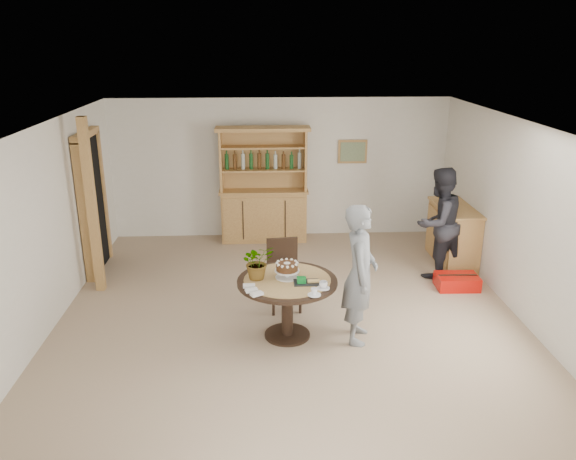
# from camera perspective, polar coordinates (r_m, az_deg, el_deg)

# --- Properties ---
(ground) EXTENTS (7.00, 7.00, 0.00)m
(ground) POSITION_cam_1_polar(r_m,az_deg,el_deg) (7.29, 0.23, -9.57)
(ground) COLOR tan
(ground) RESTS_ON ground
(room_shell) EXTENTS (6.04, 7.04, 2.52)m
(room_shell) POSITION_cam_1_polar(r_m,az_deg,el_deg) (6.64, 0.28, 3.77)
(room_shell) COLOR white
(room_shell) RESTS_ON ground
(doorway) EXTENTS (0.13, 1.10, 2.18)m
(doorway) POSITION_cam_1_polar(r_m,az_deg,el_deg) (9.10, -19.29, 2.76)
(doorway) COLOR black
(doorway) RESTS_ON ground
(pine_post) EXTENTS (0.12, 0.12, 2.50)m
(pine_post) POSITION_cam_1_polar(r_m,az_deg,el_deg) (8.25, -19.30, 2.20)
(pine_post) COLOR tan
(pine_post) RESTS_ON ground
(hutch) EXTENTS (1.62, 0.54, 2.04)m
(hutch) POSITION_cam_1_polar(r_m,az_deg,el_deg) (10.03, -2.47, 2.79)
(hutch) COLOR tan
(hutch) RESTS_ON ground
(sideboard) EXTENTS (0.54, 1.26, 0.94)m
(sideboard) POSITION_cam_1_polar(r_m,az_deg,el_deg) (9.43, 16.42, -0.43)
(sideboard) COLOR tan
(sideboard) RESTS_ON ground
(dining_table) EXTENTS (1.20, 1.20, 0.76)m
(dining_table) POSITION_cam_1_polar(r_m,az_deg,el_deg) (6.76, -0.08, -6.23)
(dining_table) COLOR black
(dining_table) RESTS_ON ground
(dining_chair) EXTENTS (0.47, 0.47, 0.95)m
(dining_chair) POSITION_cam_1_polar(r_m,az_deg,el_deg) (7.54, -0.46, -4.02)
(dining_chair) COLOR black
(dining_chair) RESTS_ON ground
(birthday_cake) EXTENTS (0.30, 0.30, 0.20)m
(birthday_cake) POSITION_cam_1_polar(r_m,az_deg,el_deg) (6.69, -0.10, -3.88)
(birthday_cake) COLOR white
(birthday_cake) RESTS_ON dining_table
(flower_vase) EXTENTS (0.47, 0.44, 0.42)m
(flower_vase) POSITION_cam_1_polar(r_m,az_deg,el_deg) (6.65, -3.12, -3.24)
(flower_vase) COLOR #3F7233
(flower_vase) RESTS_ON dining_table
(gift_tray) EXTENTS (0.30, 0.20, 0.08)m
(gift_tray) POSITION_cam_1_polar(r_m,az_deg,el_deg) (6.58, 1.85, -5.21)
(gift_tray) COLOR black
(gift_tray) RESTS_ON dining_table
(coffee_cup_a) EXTENTS (0.15, 0.15, 0.09)m
(coffee_cup_a) POSITION_cam_1_polar(r_m,az_deg,el_deg) (6.45, 3.61, -5.63)
(coffee_cup_a) COLOR white
(coffee_cup_a) RESTS_ON dining_table
(coffee_cup_b) EXTENTS (0.15, 0.15, 0.08)m
(coffee_cup_b) POSITION_cam_1_polar(r_m,az_deg,el_deg) (6.29, 2.69, -6.34)
(coffee_cup_b) COLOR white
(coffee_cup_b) RESTS_ON dining_table
(napkins) EXTENTS (0.24, 0.33, 0.03)m
(napkins) POSITION_cam_1_polar(r_m,az_deg,el_deg) (6.40, -3.63, -6.10)
(napkins) COLOR white
(napkins) RESTS_ON dining_table
(teen_boy) EXTENTS (0.52, 0.69, 1.70)m
(teen_boy) POSITION_cam_1_polar(r_m,az_deg,el_deg) (6.66, 7.31, -4.47)
(teen_boy) COLOR slate
(teen_boy) RESTS_ON ground
(adult_person) EXTENTS (1.04, 0.98, 1.69)m
(adult_person) POSITION_cam_1_polar(r_m,az_deg,el_deg) (8.71, 15.03, 0.70)
(adult_person) COLOR black
(adult_person) RESTS_ON ground
(red_suitcase) EXTENTS (0.61, 0.41, 0.21)m
(red_suitcase) POSITION_cam_1_polar(r_m,az_deg,el_deg) (8.60, 16.79, -5.04)
(red_suitcase) COLOR red
(red_suitcase) RESTS_ON ground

